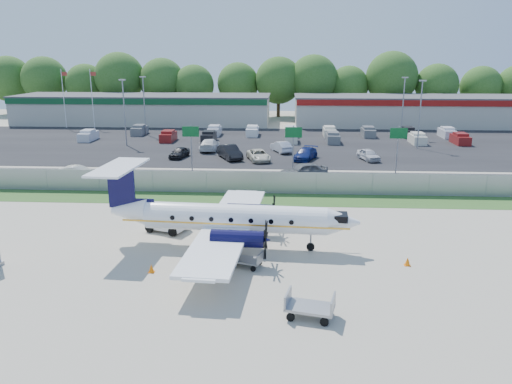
# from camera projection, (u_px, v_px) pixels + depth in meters

# --- Properties ---
(ground) EXTENTS (170.00, 170.00, 0.00)m
(ground) POSITION_uv_depth(u_px,v_px,m) (251.00, 251.00, 32.04)
(ground) COLOR #B1A995
(ground) RESTS_ON ground
(grass_verge) EXTENTS (170.00, 4.00, 0.02)m
(grass_verge) POSITION_uv_depth(u_px,v_px,m) (260.00, 199.00, 43.59)
(grass_verge) COLOR #2D561E
(grass_verge) RESTS_ON ground
(access_road) EXTENTS (170.00, 8.00, 0.02)m
(access_road) POSITION_uv_depth(u_px,v_px,m) (263.00, 180.00, 50.33)
(access_road) COLOR black
(access_road) RESTS_ON ground
(parking_lot) EXTENTS (170.00, 32.00, 0.02)m
(parking_lot) POSITION_uv_depth(u_px,v_px,m) (270.00, 144.00, 70.56)
(parking_lot) COLOR black
(parking_lot) RESTS_ON ground
(perimeter_fence) EXTENTS (120.00, 0.06, 1.99)m
(perimeter_fence) POSITION_uv_depth(u_px,v_px,m) (261.00, 183.00, 45.26)
(perimeter_fence) COLOR gray
(perimeter_fence) RESTS_ON ground
(building_west) EXTENTS (46.40, 12.40, 5.24)m
(building_west) POSITION_uv_depth(u_px,v_px,m) (144.00, 109.00, 92.38)
(building_west) COLOR beige
(building_west) RESTS_ON ground
(building_east) EXTENTS (44.40, 12.40, 5.24)m
(building_east) POSITION_uv_depth(u_px,v_px,m) (418.00, 111.00, 89.58)
(building_east) COLOR beige
(building_east) RESTS_ON ground
(sign_left) EXTENTS (1.80, 0.26, 5.00)m
(sign_left) POSITION_uv_depth(u_px,v_px,m) (191.00, 138.00, 53.59)
(sign_left) COLOR gray
(sign_left) RESTS_ON ground
(sign_mid) EXTENTS (1.80, 0.26, 5.00)m
(sign_mid) POSITION_uv_depth(u_px,v_px,m) (293.00, 139.00, 52.98)
(sign_mid) COLOR gray
(sign_mid) RESTS_ON ground
(sign_right) EXTENTS (1.80, 0.26, 5.00)m
(sign_right) POSITION_uv_depth(u_px,v_px,m) (398.00, 140.00, 52.37)
(sign_right) COLOR gray
(sign_right) RESTS_ON ground
(flagpole_west) EXTENTS (1.06, 0.12, 10.00)m
(flagpole_west) POSITION_uv_depth(u_px,v_px,m) (64.00, 95.00, 85.53)
(flagpole_west) COLOR white
(flagpole_west) RESTS_ON ground
(flagpole_east) EXTENTS (1.06, 0.12, 10.00)m
(flagpole_east) POSITION_uv_depth(u_px,v_px,m) (92.00, 95.00, 85.25)
(flagpole_east) COLOR white
(flagpole_east) RESTS_ON ground
(light_pole_nw) EXTENTS (0.90, 0.35, 9.09)m
(light_pole_nw) POSITION_uv_depth(u_px,v_px,m) (124.00, 108.00, 68.37)
(light_pole_nw) COLOR gray
(light_pole_nw) RESTS_ON ground
(light_pole_ne) EXTENTS (0.90, 0.35, 9.09)m
(light_pole_ne) POSITION_uv_depth(u_px,v_px,m) (420.00, 110.00, 66.14)
(light_pole_ne) COLOR gray
(light_pole_ne) RESTS_ON ground
(light_pole_sw) EXTENTS (0.90, 0.35, 9.09)m
(light_pole_sw) POSITION_uv_depth(u_px,v_px,m) (144.00, 102.00, 78.00)
(light_pole_sw) COLOR gray
(light_pole_sw) RESTS_ON ground
(light_pole_se) EXTENTS (0.90, 0.35, 9.09)m
(light_pole_se) POSITION_uv_depth(u_px,v_px,m) (403.00, 103.00, 75.77)
(light_pole_se) COLOR gray
(light_pole_se) RESTS_ON ground
(tree_line) EXTENTS (112.00, 6.00, 14.00)m
(tree_line) POSITION_uv_depth(u_px,v_px,m) (275.00, 117.00, 103.30)
(tree_line) COLOR #295418
(tree_line) RESTS_ON ground
(aircraft) EXTENTS (16.89, 16.65, 5.22)m
(aircraft) POSITION_uv_depth(u_px,v_px,m) (230.00, 218.00, 32.20)
(aircraft) COLOR white
(aircraft) RESTS_ON ground
(pushback_tug) EXTENTS (3.08, 2.69, 1.45)m
(pushback_tug) POSITION_uv_depth(u_px,v_px,m) (169.00, 222.00, 35.57)
(pushback_tug) COLOR white
(pushback_tug) RESTS_ON ground
(baggage_cart_near) EXTENTS (2.11, 1.64, 0.97)m
(baggage_cart_near) POSITION_uv_depth(u_px,v_px,m) (246.00, 259.00, 29.56)
(baggage_cart_near) COLOR gray
(baggage_cart_near) RESTS_ON ground
(baggage_cart_far) EXTENTS (2.54, 1.85, 1.20)m
(baggage_cart_far) POSITION_uv_depth(u_px,v_px,m) (310.00, 306.00, 23.79)
(baggage_cart_far) COLOR gray
(baggage_cart_far) RESTS_ON ground
(cone_nose) EXTENTS (0.37, 0.37, 0.52)m
(cone_nose) POSITION_uv_depth(u_px,v_px,m) (407.00, 262.00, 29.78)
(cone_nose) COLOR orange
(cone_nose) RESTS_ON ground
(cone_port_wing) EXTENTS (0.36, 0.36, 0.51)m
(cone_port_wing) POSITION_uv_depth(u_px,v_px,m) (151.00, 268.00, 28.83)
(cone_port_wing) COLOR orange
(cone_port_wing) RESTS_ON ground
(cone_starboard_wing) EXTENTS (0.38, 0.38, 0.54)m
(cone_starboard_wing) POSITION_uv_depth(u_px,v_px,m) (206.00, 219.00, 37.53)
(cone_starboard_wing) COLOR orange
(cone_starboard_wing) RESTS_ON ground
(road_car_west) EXTENTS (4.64, 1.72, 1.52)m
(road_car_west) POSITION_uv_depth(u_px,v_px,m) (79.00, 181.00, 49.95)
(road_car_west) COLOR beige
(road_car_west) RESTS_ON ground
(road_car_mid) EXTENTS (5.26, 3.40, 1.67)m
(road_car_mid) POSITION_uv_depth(u_px,v_px,m) (304.00, 179.00, 50.91)
(road_car_mid) COLOR #595B5E
(road_car_mid) RESTS_ON ground
(parked_car_a) EXTENTS (2.28, 4.07, 1.31)m
(parked_car_a) POSITION_uv_depth(u_px,v_px,m) (180.00, 158.00, 61.36)
(parked_car_a) COLOR black
(parked_car_a) RESTS_ON ground
(parked_car_b) EXTENTS (3.77, 5.40, 1.69)m
(parked_car_b) POSITION_uv_depth(u_px,v_px,m) (230.00, 159.00, 60.78)
(parked_car_b) COLOR black
(parked_car_b) RESTS_ON ground
(parked_car_c) EXTENTS (3.44, 5.21, 1.33)m
(parked_car_c) POSITION_uv_depth(u_px,v_px,m) (259.00, 161.00, 59.67)
(parked_car_c) COLOR beige
(parked_car_c) RESTS_ON ground
(parked_car_d) EXTENTS (3.52, 5.28, 1.42)m
(parked_car_d) POSITION_uv_depth(u_px,v_px,m) (305.00, 160.00, 60.23)
(parked_car_d) COLOR navy
(parked_car_d) RESTS_ON ground
(parked_car_e) EXTENTS (2.69, 4.30, 1.36)m
(parked_car_e) POSITION_uv_depth(u_px,v_px,m) (368.00, 160.00, 59.89)
(parked_car_e) COLOR silver
(parked_car_e) RESTS_ON ground
(parked_car_f) EXTENTS (2.35, 5.41, 1.55)m
(parked_car_f) POSITION_uv_depth(u_px,v_px,m) (210.00, 150.00, 66.20)
(parked_car_f) COLOR silver
(parked_car_f) RESTS_ON ground
(parked_car_g) EXTENTS (3.06, 4.61, 1.44)m
(parked_car_g) POSITION_uv_depth(u_px,v_px,m) (281.00, 152.00, 64.99)
(parked_car_g) COLOR silver
(parked_car_g) RESTS_ON ground
(far_parking_rows) EXTENTS (56.00, 10.00, 1.60)m
(far_parking_rows) POSITION_uv_depth(u_px,v_px,m) (271.00, 139.00, 75.38)
(far_parking_rows) COLOR gray
(far_parking_rows) RESTS_ON ground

